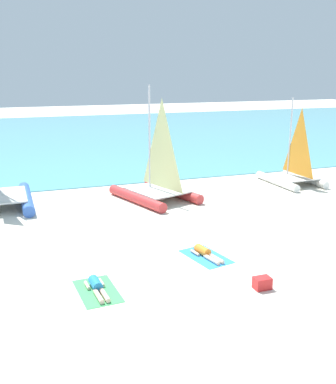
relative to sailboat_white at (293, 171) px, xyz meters
The scene contains 9 objects.
ground_plane 8.83m from the sailboat_white, behind, with size 120.00×120.00×0.00m, color silver.
ocean_water 24.56m from the sailboat_white, 110.84° to the left, with size 120.00×40.00×0.05m, color #5BB2C1.
sailboat_white is the anchor object (origin of this frame).
sailboat_red 8.30m from the sailboat_white, behind, with size 3.96×4.93×5.59m.
towel_left 15.91m from the sailboat_white, 144.40° to the right, with size 1.10×1.90×0.01m, color #4CB266.
sunbather_left 15.87m from the sailboat_white, 144.60° to the right, with size 0.57×1.57×0.30m.
towel_right 11.95m from the sailboat_white, 138.11° to the right, with size 1.10×1.90×0.01m, color #338CD8.
sunbather_right 11.91m from the sailboat_white, 138.38° to the right, with size 0.72×1.56×0.30m.
cooler_box 13.54m from the sailboat_white, 127.72° to the right, with size 0.50×0.36×0.36m, color red.
Camera 1 is at (-6.29, -12.57, 6.31)m, focal length 42.83 mm.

